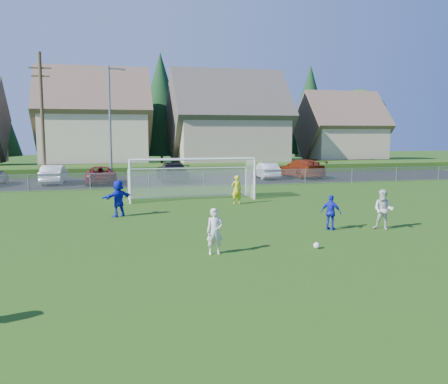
# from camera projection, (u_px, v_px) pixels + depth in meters

# --- Properties ---
(ground) EXTENTS (160.00, 160.00, 0.00)m
(ground) POSITION_uv_depth(u_px,v_px,m) (295.00, 277.00, 13.02)
(ground) COLOR #193D0C
(ground) RESTS_ON ground
(asphalt_lot) EXTENTS (60.00, 60.00, 0.00)m
(asphalt_lot) POSITION_uv_depth(u_px,v_px,m) (167.00, 180.00, 39.48)
(asphalt_lot) COLOR black
(asphalt_lot) RESTS_ON ground
(grass_embankment) EXTENTS (70.00, 6.00, 0.80)m
(grass_embankment) POSITION_uv_depth(u_px,v_px,m) (157.00, 169.00, 46.65)
(grass_embankment) COLOR #1E420F
(grass_embankment) RESTS_ON ground
(soccer_ball) EXTENTS (0.22, 0.22, 0.22)m
(soccer_ball) POSITION_uv_depth(u_px,v_px,m) (317.00, 245.00, 16.25)
(soccer_ball) COLOR white
(soccer_ball) RESTS_ON ground
(player_white_a) EXTENTS (0.56, 0.37, 1.52)m
(player_white_a) POSITION_uv_depth(u_px,v_px,m) (215.00, 231.00, 15.43)
(player_white_a) COLOR silver
(player_white_a) RESTS_ON ground
(player_white_b) EXTENTS (1.01, 1.01, 1.65)m
(player_white_b) POSITION_uv_depth(u_px,v_px,m) (383.00, 210.00, 19.36)
(player_white_b) COLOR silver
(player_white_b) RESTS_ON ground
(player_blue_a) EXTENTS (0.85, 0.85, 1.44)m
(player_blue_a) POSITION_uv_depth(u_px,v_px,m) (331.00, 213.00, 19.32)
(player_blue_a) COLOR #141EBF
(player_blue_a) RESTS_ON ground
(player_blue_b) EXTENTS (1.62, 1.33, 1.74)m
(player_blue_b) POSITION_uv_depth(u_px,v_px,m) (118.00, 198.00, 22.45)
(player_blue_b) COLOR #141EBF
(player_blue_b) RESTS_ON ground
(goalkeeper) EXTENTS (0.59, 0.40, 1.60)m
(goalkeeper) POSITION_uv_depth(u_px,v_px,m) (237.00, 190.00, 26.42)
(goalkeeper) COLOR yellow
(goalkeeper) RESTS_ON ground
(car_b) EXTENTS (1.86, 4.55, 1.47)m
(car_b) POSITION_uv_depth(u_px,v_px,m) (54.00, 174.00, 36.91)
(car_b) COLOR white
(car_b) RESTS_ON ground
(car_c) EXTENTS (2.42, 5.01, 1.38)m
(car_c) POSITION_uv_depth(u_px,v_px,m) (101.00, 175.00, 36.91)
(car_c) COLOR #610B15
(car_c) RESTS_ON ground
(car_d) EXTENTS (2.28, 5.47, 1.58)m
(car_d) POSITION_uv_depth(u_px,v_px,m) (172.00, 172.00, 38.66)
(car_d) COLOR black
(car_d) RESTS_ON ground
(car_f) EXTENTS (1.75, 4.28, 1.38)m
(car_f) POSITION_uv_depth(u_px,v_px,m) (266.00, 171.00, 41.13)
(car_f) COLOR white
(car_f) RESTS_ON ground
(car_g) EXTENTS (2.75, 5.81, 1.64)m
(car_g) POSITION_uv_depth(u_px,v_px,m) (301.00, 168.00, 42.12)
(car_g) COLOR maroon
(car_g) RESTS_ON ground
(soccer_goal) EXTENTS (7.42, 1.90, 2.50)m
(soccer_goal) POSITION_uv_depth(u_px,v_px,m) (191.00, 172.00, 28.26)
(soccer_goal) COLOR white
(soccer_goal) RESTS_ON ground
(chainlink_fence) EXTENTS (52.06, 0.06, 1.20)m
(chainlink_fence) POSITION_uv_depth(u_px,v_px,m) (177.00, 179.00, 34.11)
(chainlink_fence) COLOR gray
(chainlink_fence) RESTS_ON ground
(streetlight) EXTENTS (1.38, 0.18, 9.00)m
(streetlight) POSITION_uv_depth(u_px,v_px,m) (111.00, 121.00, 36.36)
(streetlight) COLOR slate
(streetlight) RESTS_ON ground
(utility_pole) EXTENTS (1.60, 0.26, 10.00)m
(utility_pole) POSITION_uv_depth(u_px,v_px,m) (42.00, 117.00, 36.06)
(utility_pole) COLOR #473321
(utility_pole) RESTS_ON ground
(houses_row) EXTENTS (53.90, 11.45, 13.27)m
(houses_row) POSITION_uv_depth(u_px,v_px,m) (166.00, 103.00, 53.45)
(houses_row) COLOR tan
(houses_row) RESTS_ON ground
(tree_row) EXTENTS (65.98, 12.36, 13.80)m
(tree_row) POSITION_uv_depth(u_px,v_px,m) (153.00, 109.00, 59.31)
(tree_row) COLOR #382616
(tree_row) RESTS_ON ground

